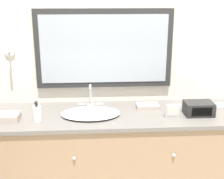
# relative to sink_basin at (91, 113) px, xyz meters

# --- Properties ---
(wall_back) EXTENTS (8.00, 0.18, 2.55)m
(wall_back) POSITION_rel_sink_basin_xyz_m (0.24, 0.35, 0.34)
(wall_back) COLOR silver
(wall_back) RESTS_ON ground_plane
(vanity_counter) EXTENTS (2.10, 0.60, 0.91)m
(vanity_counter) POSITION_rel_sink_basin_xyz_m (0.24, 0.02, -0.48)
(vanity_counter) COLOR #937556
(vanity_counter) RESTS_ON ground_plane
(sink_basin) EXTENTS (0.46, 0.35, 0.20)m
(sink_basin) POSITION_rel_sink_basin_xyz_m (0.00, 0.00, 0.00)
(sink_basin) COLOR white
(sink_basin) RESTS_ON vanity_counter
(soap_bottle) EXTENTS (0.06, 0.06, 0.16)m
(soap_bottle) POSITION_rel_sink_basin_xyz_m (-0.40, -0.10, 0.04)
(soap_bottle) COLOR white
(soap_bottle) RESTS_ON vanity_counter
(appliance_box) EXTENTS (0.22, 0.15, 0.10)m
(appliance_box) POSITION_rel_sink_basin_xyz_m (0.85, -0.04, 0.03)
(appliance_box) COLOR black
(appliance_box) RESTS_ON vanity_counter
(picture_frame) EXTENTS (0.12, 0.01, 0.11)m
(picture_frame) POSITION_rel_sink_basin_xyz_m (0.63, -0.09, 0.03)
(picture_frame) COLOR #B2B2B7
(picture_frame) RESTS_ON vanity_counter
(hand_towel_near_sink) EXTENTS (0.18, 0.11, 0.03)m
(hand_towel_near_sink) POSITION_rel_sink_basin_xyz_m (0.47, 0.12, -0.00)
(hand_towel_near_sink) COLOR #B7A899
(hand_towel_near_sink) RESTS_ON vanity_counter
(hand_towel_far_corner) EXTENTS (0.19, 0.14, 0.05)m
(hand_towel_far_corner) POSITION_rel_sink_basin_xyz_m (-0.63, -0.07, 0.01)
(hand_towel_far_corner) COLOR #B7A899
(hand_towel_far_corner) RESTS_ON vanity_counter
(metal_tray) EXTENTS (0.17, 0.11, 0.01)m
(metal_tray) POSITION_rel_sink_basin_xyz_m (1.11, 0.13, -0.01)
(metal_tray) COLOR #ADADB2
(metal_tray) RESTS_ON vanity_counter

